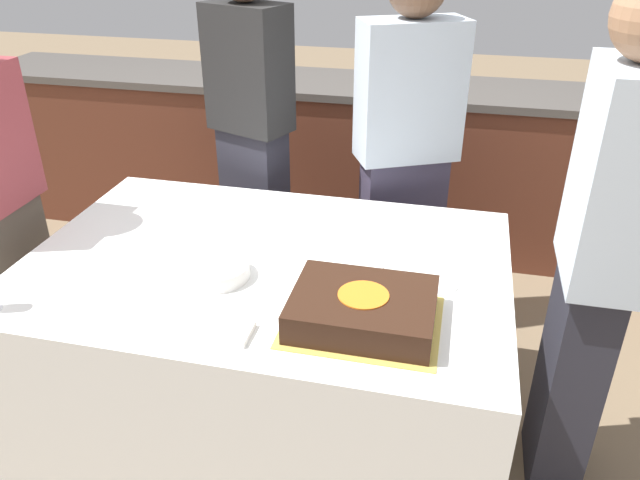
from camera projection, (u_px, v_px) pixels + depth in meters
name	position (u px, v px, depth m)	size (l,w,h in m)	color
ground_plane	(273.00, 419.00, 2.44)	(14.00, 14.00, 0.00)	#7A664C
back_counter	(352.00, 161.00, 3.61)	(4.40, 0.58, 0.92)	#5B2D1E
dining_table	(269.00, 346.00, 2.27)	(1.61, 1.10, 0.72)	white
cake	(363.00, 309.00, 1.76)	(0.44, 0.36, 0.10)	gold
plate_stack	(217.00, 270.00, 1.99)	(0.21, 0.21, 0.05)	white
side_plate_near_cake	(356.00, 262.00, 2.08)	(0.19, 0.19, 0.00)	white
side_plate_right_edge	(431.00, 280.00, 1.98)	(0.19, 0.19, 0.00)	white
utensil_pile	(219.00, 330.00, 1.74)	(0.18, 0.11, 0.02)	white
person_cutting_cake	(405.00, 155.00, 2.62)	(0.46, 0.36, 1.62)	#383347
person_seated_right	(598.00, 258.00, 1.82)	(0.22, 0.36, 1.65)	#282833
person_standing_back	(252.00, 134.00, 2.74)	(0.39, 0.31, 1.66)	#282833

